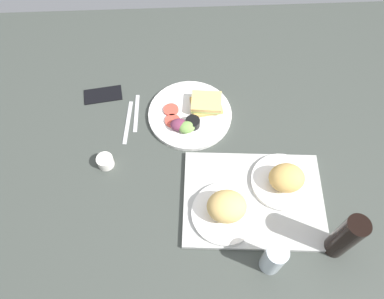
{
  "coord_description": "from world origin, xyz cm",
  "views": [
    {
      "loc": [
        4.88,
        66.26,
        111.45
      ],
      "look_at": [
        2.0,
        3.0,
        4.0
      ],
      "focal_mm": 34.36,
      "sensor_mm": 36.0,
      "label": 1
    }
  ],
  "objects_px": {
    "plate_with_salad": "(192,114)",
    "knife": "(128,122)",
    "bread_plate_near": "(285,179)",
    "serving_tray": "(253,199)",
    "bread_plate_far": "(226,209)",
    "soda_bottle": "(345,237)",
    "espresso_cup": "(105,161)",
    "drinking_glass": "(274,259)",
    "fork": "(136,113)",
    "cell_phone": "(103,95)"
  },
  "relations": [
    {
      "from": "soda_bottle",
      "to": "serving_tray",
      "type": "bearing_deg",
      "value": -36.56
    },
    {
      "from": "bread_plate_far",
      "to": "knife",
      "type": "distance_m",
      "value": 0.5
    },
    {
      "from": "soda_bottle",
      "to": "cell_phone",
      "type": "bearing_deg",
      "value": -39.99
    },
    {
      "from": "drinking_glass",
      "to": "fork",
      "type": "bearing_deg",
      "value": -54.28
    },
    {
      "from": "knife",
      "to": "soda_bottle",
      "type": "bearing_deg",
      "value": 57.6
    },
    {
      "from": "serving_tray",
      "to": "soda_bottle",
      "type": "bearing_deg",
      "value": 143.44
    },
    {
      "from": "bread_plate_near",
      "to": "bread_plate_far",
      "type": "relative_size",
      "value": 0.99
    },
    {
      "from": "espresso_cup",
      "to": "cell_phone",
      "type": "relative_size",
      "value": 0.39
    },
    {
      "from": "soda_bottle",
      "to": "cell_phone",
      "type": "relative_size",
      "value": 1.45
    },
    {
      "from": "espresso_cup",
      "to": "bread_plate_far",
      "type": "bearing_deg",
      "value": 152.55
    },
    {
      "from": "soda_bottle",
      "to": "fork",
      "type": "height_order",
      "value": "soda_bottle"
    },
    {
      "from": "serving_tray",
      "to": "cell_phone",
      "type": "distance_m",
      "value": 0.7
    },
    {
      "from": "plate_with_salad",
      "to": "bread_plate_near",
      "type": "bearing_deg",
      "value": 133.84
    },
    {
      "from": "plate_with_salad",
      "to": "espresso_cup",
      "type": "xyz_separation_m",
      "value": [
        0.3,
        0.19,
        0.0
      ]
    },
    {
      "from": "bread_plate_far",
      "to": "knife",
      "type": "xyz_separation_m",
      "value": [
        0.32,
        -0.37,
        -0.05
      ]
    },
    {
      "from": "serving_tray",
      "to": "bread_plate_near",
      "type": "relative_size",
      "value": 2.19
    },
    {
      "from": "drinking_glass",
      "to": "bread_plate_far",
      "type": "bearing_deg",
      "value": -53.15
    },
    {
      "from": "bread_plate_near",
      "to": "cell_phone",
      "type": "relative_size",
      "value": 1.43
    },
    {
      "from": "bread_plate_near",
      "to": "espresso_cup",
      "type": "relative_size",
      "value": 3.67
    },
    {
      "from": "plate_with_salad",
      "to": "drinking_glass",
      "type": "xyz_separation_m",
      "value": [
        -0.21,
        0.55,
        0.05
      ]
    },
    {
      "from": "plate_with_salad",
      "to": "soda_bottle",
      "type": "xyz_separation_m",
      "value": [
        -0.41,
        0.51,
        0.09
      ]
    },
    {
      "from": "drinking_glass",
      "to": "cell_phone",
      "type": "bearing_deg",
      "value": -50.77
    },
    {
      "from": "fork",
      "to": "cell_phone",
      "type": "xyz_separation_m",
      "value": [
        0.13,
        -0.09,
        0.0
      ]
    },
    {
      "from": "bread_plate_far",
      "to": "plate_with_salad",
      "type": "bearing_deg",
      "value": -77.46
    },
    {
      "from": "plate_with_salad",
      "to": "fork",
      "type": "xyz_separation_m",
      "value": [
        0.21,
        -0.02,
        -0.01
      ]
    },
    {
      "from": "drinking_glass",
      "to": "soda_bottle",
      "type": "relative_size",
      "value": 0.64
    },
    {
      "from": "serving_tray",
      "to": "espresso_cup",
      "type": "height_order",
      "value": "espresso_cup"
    },
    {
      "from": "serving_tray",
      "to": "plate_with_salad",
      "type": "bearing_deg",
      "value": -61.77
    },
    {
      "from": "plate_with_salad",
      "to": "cell_phone",
      "type": "bearing_deg",
      "value": -19.02
    },
    {
      "from": "drinking_glass",
      "to": "fork",
      "type": "relative_size",
      "value": 0.79
    },
    {
      "from": "plate_with_salad",
      "to": "knife",
      "type": "bearing_deg",
      "value": 3.86
    },
    {
      "from": "drinking_glass",
      "to": "plate_with_salad",
      "type": "bearing_deg",
      "value": -69.44
    },
    {
      "from": "bread_plate_near",
      "to": "fork",
      "type": "xyz_separation_m",
      "value": [
        0.49,
        -0.32,
        -0.05
      ]
    },
    {
      "from": "bread_plate_near",
      "to": "plate_with_salad",
      "type": "xyz_separation_m",
      "value": [
        0.29,
        -0.3,
        -0.03
      ]
    },
    {
      "from": "plate_with_salad",
      "to": "espresso_cup",
      "type": "height_order",
      "value": "plate_with_salad"
    },
    {
      "from": "serving_tray",
      "to": "bread_plate_far",
      "type": "relative_size",
      "value": 2.18
    },
    {
      "from": "soda_bottle",
      "to": "fork",
      "type": "relative_size",
      "value": 1.23
    },
    {
      "from": "bread_plate_near",
      "to": "bread_plate_far",
      "type": "height_order",
      "value": "bread_plate_far"
    },
    {
      "from": "espresso_cup",
      "to": "drinking_glass",
      "type": "bearing_deg",
      "value": 144.61
    },
    {
      "from": "espresso_cup",
      "to": "knife",
      "type": "xyz_separation_m",
      "value": [
        -0.07,
        -0.17,
        -0.02
      ]
    },
    {
      "from": "serving_tray",
      "to": "cell_phone",
      "type": "bearing_deg",
      "value": -41.36
    },
    {
      "from": "bread_plate_near",
      "to": "drinking_glass",
      "type": "distance_m",
      "value": 0.26
    },
    {
      "from": "plate_with_salad",
      "to": "espresso_cup",
      "type": "bearing_deg",
      "value": 31.89
    },
    {
      "from": "drinking_glass",
      "to": "cell_phone",
      "type": "relative_size",
      "value": 0.93
    },
    {
      "from": "serving_tray",
      "to": "plate_with_salad",
      "type": "relative_size",
      "value": 1.46
    },
    {
      "from": "bread_plate_near",
      "to": "cell_phone",
      "type": "height_order",
      "value": "bread_plate_near"
    },
    {
      "from": "drinking_glass",
      "to": "fork",
      "type": "distance_m",
      "value": 0.71
    },
    {
      "from": "bread_plate_near",
      "to": "cell_phone",
      "type": "distance_m",
      "value": 0.75
    },
    {
      "from": "serving_tray",
      "to": "soda_bottle",
      "type": "xyz_separation_m",
      "value": [
        -0.22,
        0.17,
        0.1
      ]
    },
    {
      "from": "fork",
      "to": "bread_plate_far",
      "type": "bearing_deg",
      "value": 36.94
    }
  ]
}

